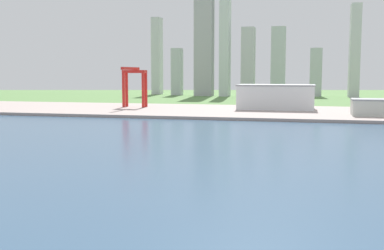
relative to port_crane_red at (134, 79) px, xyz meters
The scene contains 7 objects.
ground_plane 235.40m from the port_crane_red, 60.79° to the right, with size 2400.00×2400.00×0.00m, color #5A8446.
water_bay 288.90m from the port_crane_red, 66.63° to the right, with size 840.00×360.00×0.15m, color #385675.
industrial_pier 118.31m from the port_crane_red, ahead, with size 840.00×140.00×2.50m, color #AA9892.
port_crane_red is the anchor object (origin of this frame).
warehouse_main 135.72m from the port_crane_red, ahead, with size 69.24×40.19×22.35m.
warehouse_annex 217.88m from the port_crane_red, 11.37° to the right, with size 33.71×24.03×12.99m.
distant_skyline 307.57m from the port_crane_red, 78.92° to the left, with size 325.30×64.16×156.53m.
Camera 1 is at (49.24, 72.94, 35.10)m, focal length 44.43 mm.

